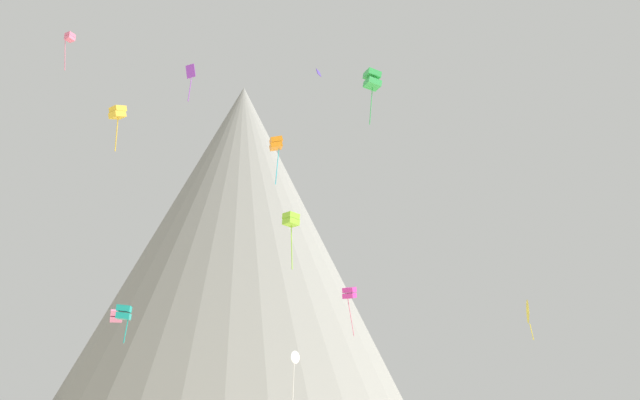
{
  "coord_description": "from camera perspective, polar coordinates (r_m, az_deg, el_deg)",
  "views": [
    {
      "loc": [
        -3.83,
        -27.48,
        2.79
      ],
      "look_at": [
        3.82,
        32.59,
        20.39
      ],
      "focal_mm": 37.24,
      "sensor_mm": 36.0,
      "label": 1
    }
  ],
  "objects": [
    {
      "name": "kite_teal_low",
      "position": [
        54.0,
        -16.51,
        -9.26
      ],
      "size": [
        1.09,
        1.05,
        2.91
      ],
      "rotation": [
        0.0,
        0.0,
        4.69
      ],
      "color": "teal"
    },
    {
      "name": "kite_white_low",
      "position": [
        66.26,
        -2.1,
        -13.56
      ],
      "size": [
        1.09,
        1.0,
        5.45
      ],
      "rotation": [
        0.0,
        0.0,
        0.72
      ],
      "color": "white"
    },
    {
      "name": "kite_pink_low",
      "position": [
        79.01,
        -17.09,
        -9.5
      ],
      "size": [
        1.47,
        1.55,
        1.58
      ],
      "rotation": [
        0.0,
        0.0,
        0.14
      ],
      "color": "pink"
    },
    {
      "name": "kite_rainbow_high",
      "position": [
        81.0,
        -20.71,
        12.91
      ],
      "size": [
        1.21,
        1.22,
        4.43
      ],
      "rotation": [
        0.0,
        0.0,
        2.49
      ],
      "color": "#E5668C"
    },
    {
      "name": "kite_violet_high",
      "position": [
        71.63,
        -11.07,
        10.55
      ],
      "size": [
        1.14,
        0.43,
        4.34
      ],
      "rotation": [
        0.0,
        0.0,
        1.96
      ],
      "color": "purple"
    },
    {
      "name": "kite_indigo_high",
      "position": [
        78.72,
        -0.12,
        10.88
      ],
      "size": [
        0.73,
        0.93,
        0.77
      ],
      "rotation": [
        0.0,
        0.0,
        0.19
      ],
      "color": "#5138B2"
    },
    {
      "name": "kite_magenta_mid",
      "position": [
        78.75,
        2.55,
        -8.01
      ],
      "size": [
        1.86,
        1.89,
        5.77
      ],
      "rotation": [
        0.0,
        0.0,
        5.71
      ],
      "color": "#D1339E"
    },
    {
      "name": "kite_yellow_low",
      "position": [
        74.98,
        17.48,
        -9.14
      ],
      "size": [
        0.99,
        2.5,
        4.29
      ],
      "rotation": [
        0.0,
        0.0,
        1.26
      ],
      "color": "yellow"
    },
    {
      "name": "kite_gold_mid",
      "position": [
        53.36,
        -17.0,
        7.18
      ],
      "size": [
        1.4,
        1.4,
        3.69
      ],
      "rotation": [
        0.0,
        0.0,
        2.33
      ],
      "color": "gold"
    },
    {
      "name": "kite_lime_mid",
      "position": [
        53.58,
        -2.51,
        -1.73
      ],
      "size": [
        1.46,
        1.45,
        4.64
      ],
      "rotation": [
        0.0,
        0.0,
        2.17
      ],
      "color": "#8CD133"
    },
    {
      "name": "kite_green_high",
      "position": [
        63.05,
        4.51,
        10.25
      ],
      "size": [
        1.69,
        1.63,
        5.47
      ],
      "rotation": [
        0.0,
        0.0,
        1.83
      ],
      "color": "green"
    },
    {
      "name": "rock_massif",
      "position": [
        130.34,
        -7.29,
        -3.59
      ],
      "size": [
        76.56,
        76.56,
        64.25
      ],
      "color": "gray",
      "rests_on": "ground_plane"
    },
    {
      "name": "kite_orange_mid",
      "position": [
        62.75,
        -3.8,
        4.83
      ],
      "size": [
        1.25,
        1.17,
        4.71
      ],
      "rotation": [
        0.0,
        0.0,
        4.78
      ],
      "color": "orange"
    }
  ]
}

